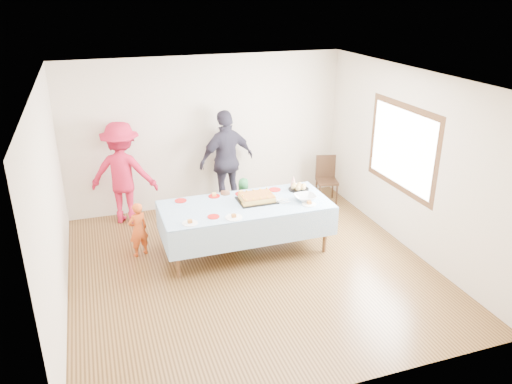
% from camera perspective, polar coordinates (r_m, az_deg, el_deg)
% --- Properties ---
extents(ground, '(5.00, 5.00, 0.00)m').
position_cam_1_polar(ground, '(7.27, -0.59, -8.65)').
color(ground, '#412912').
rests_on(ground, ground).
extents(room_walls, '(5.04, 5.04, 2.72)m').
position_cam_1_polar(room_walls, '(6.56, -0.21, 4.84)').
color(room_walls, beige).
rests_on(room_walls, ground).
extents(party_table, '(2.50, 1.10, 0.78)m').
position_cam_1_polar(party_table, '(7.40, -1.20, -1.76)').
color(party_table, '#51331C').
rests_on(party_table, ground).
extents(birthday_cake, '(0.57, 0.44, 0.10)m').
position_cam_1_polar(birthday_cake, '(7.46, 0.09, -0.68)').
color(birthday_cake, black).
rests_on(birthday_cake, party_table).
extents(rolls_tray, '(0.32, 0.32, 0.10)m').
position_cam_1_polar(rolls_tray, '(7.90, 4.90, 0.54)').
color(rolls_tray, black).
rests_on(rolls_tray, party_table).
extents(punch_bowl, '(0.32, 0.32, 0.08)m').
position_cam_1_polar(punch_bowl, '(7.53, 5.63, -0.64)').
color(punch_bowl, silver).
rests_on(punch_bowl, party_table).
extents(party_hat, '(0.10, 0.10, 0.17)m').
position_cam_1_polar(party_hat, '(8.05, 4.29, 1.31)').
color(party_hat, silver).
rests_on(party_hat, party_table).
extents(fork_pile, '(0.24, 0.18, 0.07)m').
position_cam_1_polar(fork_pile, '(7.40, 3.02, -1.03)').
color(fork_pile, white).
rests_on(fork_pile, party_table).
extents(plate_red_far_a, '(0.18, 0.18, 0.01)m').
position_cam_1_polar(plate_red_far_a, '(7.55, -8.61, -0.98)').
color(plate_red_far_a, red).
rests_on(plate_red_far_a, party_table).
extents(plate_red_far_b, '(0.18, 0.18, 0.01)m').
position_cam_1_polar(plate_red_far_b, '(7.66, -4.81, -0.47)').
color(plate_red_far_b, red).
rests_on(plate_red_far_b, party_table).
extents(plate_red_far_c, '(0.19, 0.19, 0.01)m').
position_cam_1_polar(plate_red_far_c, '(7.72, -1.71, -0.20)').
color(plate_red_far_c, red).
rests_on(plate_red_far_c, party_table).
extents(plate_red_far_d, '(0.19, 0.19, 0.01)m').
position_cam_1_polar(plate_red_far_d, '(7.88, 2.16, 0.28)').
color(plate_red_far_d, red).
rests_on(plate_red_far_d, party_table).
extents(plate_red_near, '(0.17, 0.17, 0.01)m').
position_cam_1_polar(plate_red_near, '(6.98, -4.88, -2.82)').
color(plate_red_near, red).
rests_on(plate_red_near, party_table).
extents(plate_white_left, '(0.21, 0.21, 0.01)m').
position_cam_1_polar(plate_white_left, '(6.82, -7.55, -3.55)').
color(plate_white_left, white).
rests_on(plate_white_left, party_table).
extents(plate_white_mid, '(0.24, 0.24, 0.01)m').
position_cam_1_polar(plate_white_mid, '(6.94, -2.55, -2.92)').
color(plate_white_mid, white).
rests_on(plate_white_mid, party_table).
extents(plate_white_right, '(0.21, 0.21, 0.01)m').
position_cam_1_polar(plate_white_right, '(7.39, 6.10, -1.40)').
color(plate_white_right, white).
rests_on(plate_white_right, party_table).
extents(dining_chair, '(0.45, 0.45, 0.86)m').
position_cam_1_polar(dining_chair, '(9.41, 8.04, 1.81)').
color(dining_chair, black).
rests_on(dining_chair, ground).
extents(toddler_left, '(0.36, 0.31, 0.85)m').
position_cam_1_polar(toddler_left, '(7.61, -13.31, -4.19)').
color(toddler_left, '#D64F1A').
rests_on(toddler_left, ground).
extents(toddler_mid, '(0.42, 0.33, 0.76)m').
position_cam_1_polar(toddler_mid, '(8.54, -1.42, -0.86)').
color(toddler_mid, '#297B3F').
rests_on(toddler_mid, ground).
extents(toddler_right, '(0.44, 0.37, 0.84)m').
position_cam_1_polar(toddler_right, '(7.89, -3.63, -2.62)').
color(toddler_right, tan).
rests_on(toddler_right, ground).
extents(adult_left, '(1.28, 0.99, 1.74)m').
position_cam_1_polar(adult_left, '(8.63, -14.97, 2.11)').
color(adult_left, '#B61634').
rests_on(adult_left, ground).
extents(adult_right, '(1.14, 0.70, 1.81)m').
position_cam_1_polar(adult_right, '(8.86, -3.36, 3.61)').
color(adult_right, '#2F2D3E').
rests_on(adult_right, ground).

